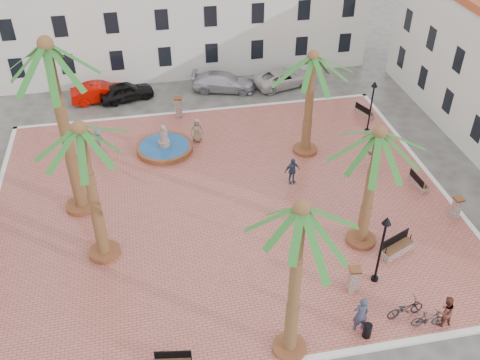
{
  "coord_description": "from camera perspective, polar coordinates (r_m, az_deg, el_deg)",
  "views": [
    {
      "loc": [
        -3.61,
        -23.8,
        19.57
      ],
      "look_at": [
        1.0,
        0.0,
        1.6
      ],
      "focal_mm": 40.0,
      "sensor_mm": 36.0,
      "label": 1
    }
  ],
  "objects": [
    {
      "name": "bicycle_b",
      "position": [
        25.71,
        19.45,
        -13.82
      ],
      "size": [
        1.58,
        0.59,
        0.92
      ],
      "primitive_type": "imported",
      "rotation": [
        0.0,
        0.0,
        1.47
      ],
      "color": "black",
      "rests_on": "plaza"
    },
    {
      "name": "car_silver",
      "position": [
        42.83,
        -1.76,
        10.43
      ],
      "size": [
        5.34,
        3.25,
        1.45
      ],
      "primitive_type": "imported",
      "rotation": [
        0.0,
        0.0,
        1.31
      ],
      "color": "#B5B4BE",
      "rests_on": "ground"
    },
    {
      "name": "palm_ne",
      "position": [
        32.69,
        7.69,
        11.66
      ],
      "size": [
        5.18,
        5.18,
        7.01
      ],
      "color": "brown",
      "rests_on": "plaza"
    },
    {
      "name": "litter_bin",
      "position": [
        24.7,
        13.42,
        -15.35
      ],
      "size": [
        0.38,
        0.38,
        0.73
      ],
      "primitive_type": "cylinder",
      "color": "black",
      "rests_on": "plaza"
    },
    {
      "name": "car_black",
      "position": [
        42.29,
        -12.05,
        9.23
      ],
      "size": [
        4.46,
        2.71,
        1.42
      ],
      "primitive_type": "imported",
      "rotation": [
        0.0,
        0.0,
        1.84
      ],
      "color": "black",
      "rests_on": "ground"
    },
    {
      "name": "bollard_n",
      "position": [
        39.0,
        -6.57,
        7.77
      ],
      "size": [
        0.63,
        0.63,
        1.54
      ],
      "rotation": [
        0.0,
        0.0,
        -0.16
      ],
      "color": "gray",
      "rests_on": "plaza"
    },
    {
      "name": "palm_nw",
      "position": [
        27.42,
        -19.61,
        11.54
      ],
      "size": [
        5.81,
        5.81,
        10.18
      ],
      "color": "brown",
      "rests_on": "plaza"
    },
    {
      "name": "bollard_e",
      "position": [
        31.73,
        22.08,
        -2.75
      ],
      "size": [
        0.51,
        0.51,
        1.36
      ],
      "rotation": [
        0.0,
        0.0,
        0.05
      ],
      "color": "gray",
      "rests_on": "plaza"
    },
    {
      "name": "lamppost_s",
      "position": [
        25.44,
        15.02,
        -6.05
      ],
      "size": [
        0.44,
        0.44,
        4.01
      ],
      "color": "black",
      "rests_on": "plaza"
    },
    {
      "name": "pedestrian_fountain_a",
      "position": [
        35.94,
        -4.64,
        5.32
      ],
      "size": [
        0.84,
        0.55,
        1.71
      ],
      "primitive_type": "imported",
      "rotation": [
        0.0,
        0.0,
        -0.0
      ],
      "color": "#806651",
      "rests_on": "plaza"
    },
    {
      "name": "kerb_n",
      "position": [
        40.05,
        -4.44,
        7.31
      ],
      "size": [
        26.3,
        0.3,
        0.16
      ],
      "primitive_type": "cube",
      "color": "silver",
      "rests_on": "ground"
    },
    {
      "name": "fountain",
      "position": [
        35.53,
        -8.05,
        3.52
      ],
      "size": [
        3.72,
        3.72,
        1.92
      ],
      "color": "brown",
      "rests_on": "plaza"
    },
    {
      "name": "lamppost_e",
      "position": [
        37.15,
        13.94,
        8.48
      ],
      "size": [
        0.41,
        0.41,
        3.81
      ],
      "color": "black",
      "rests_on": "plaza"
    },
    {
      "name": "palm_sw",
      "position": [
        24.6,
        -16.47,
        3.59
      ],
      "size": [
        5.24,
        5.24,
        7.86
      ],
      "color": "brown",
      "rests_on": "plaza"
    },
    {
      "name": "kerb_e",
      "position": [
        34.96,
        19.69,
        0.23
      ],
      "size": [
        0.3,
        22.3,
        0.16
      ],
      "primitive_type": "cube",
      "color": "silver",
      "rests_on": "ground"
    },
    {
      "name": "car_red",
      "position": [
        42.61,
        -14.67,
        9.07
      ],
      "size": [
        4.55,
        2.07,
        1.45
      ],
      "primitive_type": "imported",
      "rotation": [
        0.0,
        0.0,
        1.7
      ],
      "color": "#B10800",
      "rests_on": "ground"
    },
    {
      "name": "palm_s",
      "position": [
        18.88,
        6.42,
        -4.92
      ],
      "size": [
        4.76,
        4.76,
        8.14
      ],
      "color": "brown",
      "rests_on": "plaza"
    },
    {
      "name": "bicycle_a",
      "position": [
        25.8,
        17.23,
        -12.94
      ],
      "size": [
        1.87,
        0.84,
        0.95
      ],
      "primitive_type": "imported",
      "rotation": [
        0.0,
        0.0,
        1.69
      ],
      "color": "black",
      "rests_on": "plaza"
    },
    {
      "name": "pedestrian_fountain_b",
      "position": [
        32.08,
        5.58,
        0.99
      ],
      "size": [
        1.07,
        0.62,
        1.71
      ],
      "primitive_type": "imported",
      "rotation": [
        0.0,
        0.0,
        0.21
      ],
      "color": "#2D3E57",
      "rests_on": "plaza"
    },
    {
      "name": "pedestrian_north",
      "position": [
        36.11,
        -14.79,
        4.16
      ],
      "size": [
        0.92,
        1.16,
        1.57
      ],
      "primitive_type": "imported",
      "rotation": [
        0.0,
        0.0,
        1.19
      ],
      "color": "#55545A",
      "rests_on": "plaza"
    },
    {
      "name": "cyclist_a",
      "position": [
        24.43,
        12.76,
        -13.76
      ],
      "size": [
        0.72,
        0.48,
        1.94
      ],
      "primitive_type": "imported",
      "rotation": [
        0.0,
        0.0,
        3.12
      ],
      "color": "#31344B",
      "rests_on": "plaza"
    },
    {
      "name": "cyclist_b",
      "position": [
        25.76,
        21.05,
        -12.92
      ],
      "size": [
        0.84,
        0.67,
        1.67
      ],
      "primitive_type": "imported",
      "rotation": [
        0.0,
        0.0,
        3.19
      ],
      "color": "#5A271F",
      "rests_on": "plaza"
    },
    {
      "name": "palm_e",
      "position": [
        25.6,
        14.45,
        3.38
      ],
      "size": [
        5.07,
        5.07,
        7.06
      ],
      "color": "brown",
      "rests_on": "plaza"
    },
    {
      "name": "building_north",
      "position": [
        46.37,
        -6.22,
        17.73
      ],
      "size": [
        30.4,
        7.4,
        9.5
      ],
      "color": "silver",
      "rests_on": "ground"
    },
    {
      "name": "car_white",
      "position": [
        43.66,
        4.68,
        10.8
      ],
      "size": [
        5.33,
        3.46,
        1.37
      ],
      "primitive_type": "imported",
      "rotation": [
        0.0,
        0.0,
        1.83
      ],
      "color": "beige",
      "rests_on": "ground"
    },
    {
      "name": "bench_e",
      "position": [
        33.72,
        18.47,
        -0.29
      ],
      "size": [
        0.6,
        1.62,
        0.84
      ],
      "rotation": [
        0.0,
        0.0,
        1.64
      ],
      "color": "gray",
      "rests_on": "plaza"
    },
    {
      "name": "bench_ne",
      "position": [
        40.16,
        13.08,
        7.02
      ],
      "size": [
        1.04,
        1.66,
        0.84
      ],
      "rotation": [
        0.0,
        0.0,
        1.95
      ],
      "color": "gray",
      "rests_on": "plaza"
    },
    {
      "name": "pedestrian_east",
      "position": [
        33.81,
        14.12,
        2.1
      ],
      "size": [
        0.74,
        1.73,
        1.8
      ],
      "primitive_type": "imported",
      "rotation": [
        0.0,
        0.0,
        -1.7
      ],
      "color": "#756858",
      "rests_on": "plaza"
    },
    {
      "name": "bollard_se",
      "position": [
        26.03,
        12.02,
        -10.33
      ],
      "size": [
        0.57,
        0.57,
        1.46
      ],
      "rotation": [
        0.0,
        0.0,
        -0.11
      ],
      "color": "gray",
      "rests_on": "plaza"
    },
    {
      "name": "bench_se",
      "position": [
        28.78,
        16.42,
        -6.98
      ],
      "size": [
        2.03,
        1.33,
        1.03
      ],
      "rotation": [
        0.0,
        0.0,
        0.41
      ],
      "color": "gray",
      "rests_on": "plaza"
    },
    {
      "name": "plaza",
      "position": [
        30.97,
        -1.82,
        -2.48
      ],
      "size": [
        26.0,
        22.0,
        0.15
      ],
      "primitive_type": "cube",
      "color": "#AE564B",
      "rests_on": "ground"
    },
    {
      "name": "ground",
      "position": [
        31.02,
        -1.82,
        -2.58
      ],
      "size": [
        120.0,
        120.0,
        0.0
      ],
      "primitive_type": "plane",
      "color": "#56544F",
      "rests_on": "ground"
    }
  ]
}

